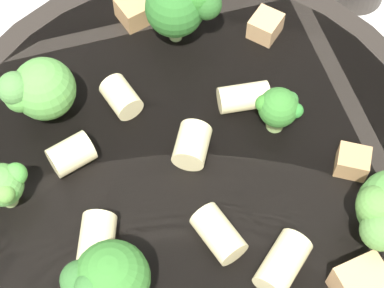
# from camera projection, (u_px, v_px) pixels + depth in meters

# --- Properties ---
(ground_plane) EXTENTS (2.00, 2.00, 0.00)m
(ground_plane) POSITION_uv_depth(u_px,v_px,m) (192.00, 187.00, 0.39)
(ground_plane) COLOR beige
(pasta_bowl) EXTENTS (0.29, 0.29, 0.04)m
(pasta_bowl) POSITION_uv_depth(u_px,v_px,m) (192.00, 168.00, 0.37)
(pasta_bowl) COLOR #28231E
(pasta_bowl) RESTS_ON ground_plane
(broccoli_floret_0) EXTENTS (0.04, 0.03, 0.04)m
(broccoli_floret_0) POSITION_uv_depth(u_px,v_px,m) (180.00, 6.00, 0.37)
(broccoli_floret_0) COLOR #9EC175
(broccoli_floret_0) RESTS_ON pasta_bowl
(broccoli_floret_2) EXTENTS (0.03, 0.02, 0.03)m
(broccoli_floret_2) POSITION_uv_depth(u_px,v_px,m) (279.00, 108.00, 0.34)
(broccoli_floret_2) COLOR #93B766
(broccoli_floret_2) RESTS_ON pasta_bowl
(broccoli_floret_3) EXTENTS (0.02, 0.02, 0.03)m
(broccoli_floret_3) POSITION_uv_depth(u_px,v_px,m) (4.00, 185.00, 0.32)
(broccoli_floret_3) COLOR #93B766
(broccoli_floret_3) RESTS_ON pasta_bowl
(broccoli_floret_4) EXTENTS (0.04, 0.03, 0.04)m
(broccoli_floret_4) POSITION_uv_depth(u_px,v_px,m) (39.00, 90.00, 0.34)
(broccoli_floret_4) COLOR #84AD60
(broccoli_floret_4) RESTS_ON pasta_bowl
(broccoli_floret_5) EXTENTS (0.04, 0.04, 0.04)m
(broccoli_floret_5) POSITION_uv_depth(u_px,v_px,m) (107.00, 279.00, 0.29)
(broccoli_floret_5) COLOR #93B766
(broccoli_floret_5) RESTS_ON pasta_bowl
(rigatoni_0) EXTENTS (0.03, 0.03, 0.02)m
(rigatoni_0) POSITION_uv_depth(u_px,v_px,m) (283.00, 264.00, 0.31)
(rigatoni_0) COLOR beige
(rigatoni_0) RESTS_ON pasta_bowl
(rigatoni_1) EXTENTS (0.02, 0.03, 0.02)m
(rigatoni_1) POSITION_uv_depth(u_px,v_px,m) (97.00, 242.00, 0.32)
(rigatoni_1) COLOR beige
(rigatoni_1) RESTS_ON pasta_bowl
(rigatoni_2) EXTENTS (0.02, 0.02, 0.02)m
(rigatoni_2) POSITION_uv_depth(u_px,v_px,m) (196.00, 140.00, 0.34)
(rigatoni_2) COLOR beige
(rigatoni_2) RESTS_ON pasta_bowl
(rigatoni_3) EXTENTS (0.03, 0.03, 0.02)m
(rigatoni_3) POSITION_uv_depth(u_px,v_px,m) (71.00, 154.00, 0.34)
(rigatoni_3) COLOR beige
(rigatoni_3) RESTS_ON pasta_bowl
(rigatoni_4) EXTENTS (0.03, 0.02, 0.02)m
(rigatoni_4) POSITION_uv_depth(u_px,v_px,m) (244.00, 97.00, 0.36)
(rigatoni_4) COLOR beige
(rigatoni_4) RESTS_ON pasta_bowl
(rigatoni_5) EXTENTS (0.03, 0.03, 0.02)m
(rigatoni_5) POSITION_uv_depth(u_px,v_px,m) (219.00, 234.00, 0.32)
(rigatoni_5) COLOR beige
(rigatoni_5) RESTS_ON pasta_bowl
(rigatoni_6) EXTENTS (0.03, 0.03, 0.02)m
(rigatoni_6) POSITION_uv_depth(u_px,v_px,m) (121.00, 97.00, 0.36)
(rigatoni_6) COLOR beige
(rigatoni_6) RESTS_ON pasta_bowl
(chicken_chunk_0) EXTENTS (0.02, 0.02, 0.01)m
(chicken_chunk_0) POSITION_uv_depth(u_px,v_px,m) (265.00, 26.00, 0.39)
(chicken_chunk_0) COLOR tan
(chicken_chunk_0) RESTS_ON pasta_bowl
(chicken_chunk_1) EXTENTS (0.03, 0.03, 0.01)m
(chicken_chunk_1) POSITION_uv_depth(u_px,v_px,m) (133.00, 11.00, 0.39)
(chicken_chunk_1) COLOR tan
(chicken_chunk_1) RESTS_ON pasta_bowl
(chicken_chunk_2) EXTENTS (0.02, 0.02, 0.01)m
(chicken_chunk_2) POSITION_uv_depth(u_px,v_px,m) (352.00, 164.00, 0.34)
(chicken_chunk_2) COLOR tan
(chicken_chunk_2) RESTS_ON pasta_bowl
(chicken_chunk_3) EXTENTS (0.03, 0.03, 0.02)m
(chicken_chunk_3) POSITION_uv_depth(u_px,v_px,m) (363.00, 288.00, 0.30)
(chicken_chunk_3) COLOR tan
(chicken_chunk_3) RESTS_ON pasta_bowl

